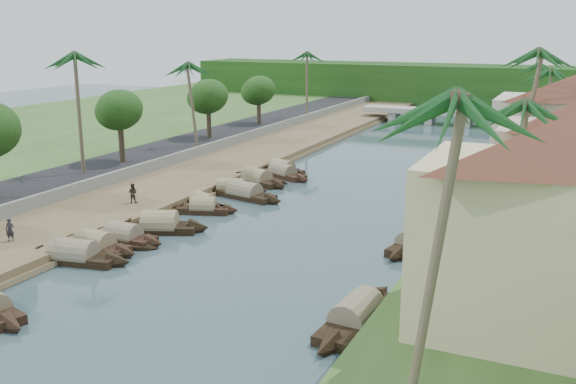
% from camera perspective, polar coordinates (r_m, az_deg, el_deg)
% --- Properties ---
extents(ground, '(220.00, 220.00, 0.00)m').
position_cam_1_polar(ground, '(40.44, -6.11, -7.52)').
color(ground, '#364C52').
rests_on(ground, ground).
extents(left_bank, '(10.00, 180.00, 0.80)m').
position_cam_1_polar(left_bank, '(64.72, -9.27, 1.10)').
color(left_bank, brown).
rests_on(left_bank, ground).
extents(right_bank, '(16.00, 180.00, 1.20)m').
position_cam_1_polar(right_bank, '(54.05, 23.30, -2.32)').
color(right_bank, '#315421').
rests_on(right_bank, ground).
extents(road, '(8.00, 180.00, 1.40)m').
position_cam_1_polar(road, '(69.68, -15.10, 1.98)').
color(road, black).
rests_on(road, ground).
extents(retaining_wall, '(0.40, 180.00, 1.10)m').
position_cam_1_polar(retaining_wall, '(66.92, -12.29, 2.22)').
color(retaining_wall, slate).
rests_on(retaining_wall, left_bank).
extents(treeline, '(120.00, 14.00, 8.00)m').
position_cam_1_polar(treeline, '(133.99, 16.52, 9.02)').
color(treeline, '#183B10').
rests_on(treeline, ground).
extents(bridge, '(28.00, 4.00, 2.40)m').
position_cam_1_polar(bridge, '(106.74, 14.14, 6.74)').
color(bridge, '#98988E').
rests_on(bridge, ground).
extents(building_near, '(14.85, 14.85, 10.20)m').
position_cam_1_polar(building_near, '(31.31, 22.84, -2.78)').
color(building_near, '#CAB787').
rests_on(building_near, right_bank).
extents(building_far, '(15.59, 15.59, 10.20)m').
position_cam_1_polar(building_far, '(60.72, 24.11, 4.92)').
color(building_far, beige).
rests_on(building_far, right_bank).
extents(sampan_3, '(8.56, 3.23, 2.25)m').
position_cam_1_polar(sampan_3, '(44.83, -18.48, -5.42)').
color(sampan_3, black).
rests_on(sampan_3, ground).
extents(sampan_4, '(7.42, 1.98, 2.11)m').
position_cam_1_polar(sampan_4, '(46.54, -16.82, -4.57)').
color(sampan_4, black).
rests_on(sampan_4, ground).
extents(sampan_5, '(7.83, 4.79, 2.43)m').
position_cam_1_polar(sampan_5, '(49.73, -11.31, -3.00)').
color(sampan_5, black).
rests_on(sampan_5, ground).
extents(sampan_6, '(6.89, 1.86, 2.08)m').
position_cam_1_polar(sampan_6, '(47.86, -14.41, -3.88)').
color(sampan_6, black).
rests_on(sampan_6, ground).
extents(sampan_7, '(6.47, 3.88, 1.79)m').
position_cam_1_polar(sampan_7, '(55.71, -7.53, -0.99)').
color(sampan_7, black).
rests_on(sampan_7, ground).
extents(sampan_8, '(6.22, 3.30, 1.93)m').
position_cam_1_polar(sampan_8, '(54.11, -7.52, -1.44)').
color(sampan_8, black).
rests_on(sampan_8, ground).
extents(sampan_9, '(8.93, 3.50, 2.22)m').
position_cam_1_polar(sampan_9, '(58.51, -3.90, -0.14)').
color(sampan_9, black).
rests_on(sampan_9, ground).
extents(sampan_10, '(7.30, 3.65, 2.01)m').
position_cam_1_polar(sampan_10, '(60.31, -5.10, 0.27)').
color(sampan_10, black).
rests_on(sampan_10, ground).
extents(sampan_11, '(8.12, 3.86, 2.28)m').
position_cam_1_polar(sampan_11, '(63.75, -2.84, 1.08)').
color(sampan_11, black).
rests_on(sampan_11, ground).
extents(sampan_12, '(8.16, 4.85, 2.00)m').
position_cam_1_polar(sampan_12, '(66.70, -0.51, 1.69)').
color(sampan_12, black).
rests_on(sampan_12, ground).
extents(sampan_13, '(7.39, 3.96, 2.03)m').
position_cam_1_polar(sampan_13, '(68.54, -0.54, 2.03)').
color(sampan_13, black).
rests_on(sampan_13, ground).
extents(sampan_14, '(2.43, 9.59, 2.28)m').
position_cam_1_polar(sampan_14, '(34.28, 6.10, -10.92)').
color(sampan_14, black).
rests_on(sampan_14, ground).
extents(sampan_15, '(3.14, 8.22, 2.17)m').
position_cam_1_polar(sampan_15, '(46.01, 11.20, -4.43)').
color(sampan_15, black).
rests_on(sampan_15, ground).
extents(sampan_16, '(5.57, 8.97, 2.23)m').
position_cam_1_polar(sampan_16, '(60.08, 15.19, -0.23)').
color(sampan_16, black).
rests_on(sampan_16, ground).
extents(canoe_1, '(4.58, 2.41, 0.75)m').
position_cam_1_polar(canoe_1, '(46.47, -14.21, -4.82)').
color(canoe_1, black).
rests_on(canoe_1, ground).
extents(canoe_2, '(5.80, 2.37, 0.84)m').
position_cam_1_polar(canoe_2, '(65.31, -1.92, 1.13)').
color(canoe_2, black).
rests_on(canoe_2, ground).
extents(palm_0, '(3.20, 3.20, 13.18)m').
position_cam_1_polar(palm_0, '(21.67, 12.70, 7.52)').
color(palm_0, brown).
rests_on(palm_0, ground).
extents(palm_1, '(3.20, 3.20, 11.10)m').
position_cam_1_polar(palm_1, '(40.20, 19.75, 7.12)').
color(palm_1, brown).
rests_on(palm_1, ground).
extents(palm_2, '(3.20, 3.20, 13.60)m').
position_cam_1_polar(palm_2, '(55.28, 20.48, 11.32)').
color(palm_2, brown).
rests_on(palm_2, ground).
extents(palm_3, '(3.20, 3.20, 11.36)m').
position_cam_1_polar(palm_3, '(68.57, 22.12, 9.76)').
color(palm_3, brown).
rests_on(palm_3, ground).
extents(palm_5, '(3.20, 3.20, 12.81)m').
position_cam_1_polar(palm_5, '(64.03, -18.44, 11.26)').
color(palm_5, brown).
rests_on(palm_5, ground).
extents(palm_6, '(3.20, 3.20, 11.15)m').
position_cam_1_polar(palm_6, '(76.21, -8.44, 11.00)').
color(palm_6, brown).
rests_on(palm_6, ground).
extents(palm_7, '(3.20, 3.20, 10.95)m').
position_cam_1_polar(palm_7, '(88.35, 21.52, 10.35)').
color(palm_7, brown).
rests_on(palm_7, ground).
extents(palm_8, '(3.20, 3.20, 11.45)m').
position_cam_1_polar(palm_8, '(102.06, 1.70, 12.10)').
color(palm_8, brown).
rests_on(palm_8, ground).
extents(tree_3, '(4.68, 4.68, 7.37)m').
position_cam_1_polar(tree_3, '(68.87, -14.76, 6.97)').
color(tree_3, '#4E3E2C').
rests_on(tree_3, ground).
extents(tree_4, '(4.91, 4.91, 7.23)m').
position_cam_1_polar(tree_4, '(82.91, -7.11, 8.34)').
color(tree_4, '#4E3E2C').
rests_on(tree_4, ground).
extents(tree_5, '(4.71, 4.71, 6.74)m').
position_cam_1_polar(tree_5, '(95.03, -2.63, 8.94)').
color(tree_5, '#4E3E2C').
rests_on(tree_5, ground).
extents(person_near, '(0.70, 0.60, 1.62)m').
position_cam_1_polar(person_near, '(47.93, -23.49, -3.11)').
color(person_near, '#232229').
rests_on(person_near, left_bank).
extents(person_far, '(0.93, 0.80, 1.67)m').
position_cam_1_polar(person_far, '(55.24, -13.64, -0.08)').
color(person_far, '#2F2B21').
rests_on(person_far, left_bank).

